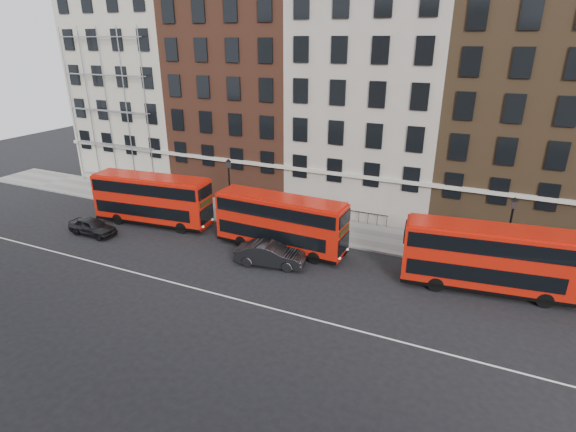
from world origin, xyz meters
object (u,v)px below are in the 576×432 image
at_px(bus_a, 152,199).
at_px(bus_c, 488,257).
at_px(car_rear, 92,226).
at_px(bus_b, 280,222).
at_px(car_front, 270,254).

bearing_deg(bus_a, bus_c, -6.25).
bearing_deg(car_rear, bus_a, -36.89).
bearing_deg(car_rear, bus_b, -74.73).
xyz_separation_m(bus_c, car_rear, (-29.19, -3.89, -1.59)).
bearing_deg(bus_c, car_front, -176.53).
distance_m(bus_a, car_front, 12.81).
height_order(bus_a, bus_c, bus_c).
distance_m(bus_c, car_rear, 29.49).
xyz_separation_m(bus_b, bus_c, (14.20, -0.01, 0.05)).
height_order(bus_c, car_front, bus_c).
height_order(bus_a, car_rear, bus_a).
xyz_separation_m(bus_c, car_front, (-13.74, -2.60, -1.49)).
bearing_deg(bus_b, bus_a, -178.04).
height_order(bus_c, car_rear, bus_c).
bearing_deg(bus_a, car_rear, -133.85).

